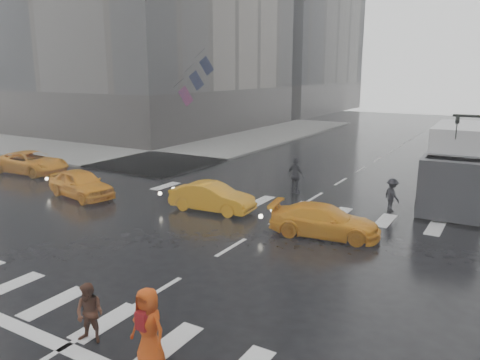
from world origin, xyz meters
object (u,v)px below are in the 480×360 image
Objects in this scene: taxi_mid at (212,197)px; box_truck at (459,164)px; pedestrian_brown at (90,313)px; taxi_front at (81,184)px; pedestrian_orange at (148,328)px.

box_truck reaches higher than taxi_mid.
pedestrian_brown is 0.37× the size of taxi_mid.
pedestrian_brown is 13.66m from taxi_front.
pedestrian_brown reaches higher than taxi_front.
box_truck is (9.38, 6.84, 1.33)m from taxi_mid.
taxi_front is (-12.24, 8.80, -0.20)m from pedestrian_orange.
taxi_front is at bearing 147.84° from pedestrian_orange.
pedestrian_orange reaches higher than pedestrian_brown.
box_truck is (4.10, 17.06, 1.07)m from pedestrian_orange.
taxi_front is 7.11m from taxi_mid.
box_truck is at bearing -58.57° from taxi_mid.
pedestrian_orange is 11.50m from taxi_mid.
pedestrian_brown is at bearing -119.26° from taxi_front.
taxi_mid is 11.68m from box_truck.
pedestrian_orange is 0.43× the size of taxi_front.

